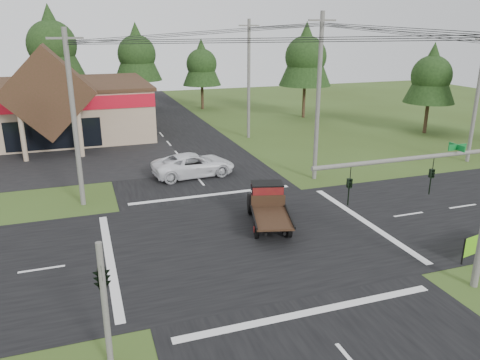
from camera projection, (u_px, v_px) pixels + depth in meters
name	position (u px, v px, depth m)	size (l,w,h in m)	color
ground	(248.00, 239.00, 24.33)	(120.00, 120.00, 0.00)	#354719
road_ns	(248.00, 239.00, 24.33)	(12.00, 120.00, 0.02)	black
road_ew	(248.00, 239.00, 24.33)	(120.00, 12.00, 0.02)	black
parking_apron	(1.00, 166.00, 37.06)	(28.00, 14.00, 0.02)	black
traffic_signal_mast	(457.00, 192.00, 18.01)	(8.12, 0.24, 7.00)	#595651
traffic_signal_corner	(101.00, 266.00, 14.33)	(0.53, 2.48, 4.40)	#595651
utility_pole_nw	(74.00, 118.00, 27.36)	(2.00, 0.30, 10.50)	#595651
utility_pole_ne	(318.00, 97.00, 32.15)	(2.00, 0.30, 11.50)	#595651
utility_pole_far	(477.00, 97.00, 36.68)	(2.00, 0.30, 10.20)	#595651
utility_pole_n	(249.00, 79.00, 44.77)	(2.00, 0.30, 11.20)	#595651
tree_row_c	(51.00, 42.00, 55.34)	(7.28, 7.28, 13.13)	#332316
tree_row_d	(137.00, 52.00, 59.75)	(6.16, 6.16, 11.11)	#332316
tree_row_e	(202.00, 63.00, 60.85)	(5.04, 5.04, 9.09)	#332316
tree_side_ne	(306.00, 55.00, 54.54)	(6.16, 6.16, 11.11)	#332316
tree_side_e_near	(432.00, 74.00, 46.65)	(5.04, 5.04, 9.09)	#332316
antique_flatbed_truck	(269.00, 207.00, 25.60)	(2.00, 5.24, 2.19)	#5D0D14
white_pickup	(194.00, 165.00, 34.36)	(2.79, 6.05, 1.68)	white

